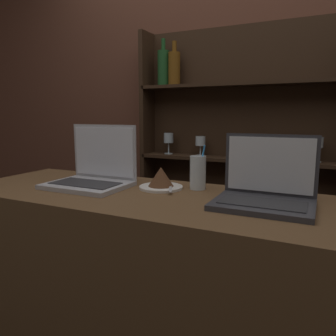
{
  "coord_description": "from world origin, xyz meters",
  "views": [
    {
      "loc": [
        0.54,
        -0.77,
        1.26
      ],
      "look_at": [
        0.03,
        0.31,
        1.06
      ],
      "focal_mm": 35.0,
      "sensor_mm": 36.0,
      "label": 1
    }
  ],
  "objects_px": {
    "laptop_far": "(265,190)",
    "cake_plate": "(161,180)",
    "laptop_near": "(94,172)",
    "water_glass": "(198,173)"
  },
  "relations": [
    {
      "from": "laptop_far",
      "to": "cake_plate",
      "type": "height_order",
      "value": "laptop_far"
    },
    {
      "from": "laptop_far",
      "to": "cake_plate",
      "type": "bearing_deg",
      "value": 170.99
    },
    {
      "from": "cake_plate",
      "to": "laptop_near",
      "type": "bearing_deg",
      "value": -166.54
    },
    {
      "from": "laptop_far",
      "to": "water_glass",
      "type": "height_order",
      "value": "laptop_far"
    },
    {
      "from": "laptop_far",
      "to": "water_glass",
      "type": "bearing_deg",
      "value": 156.56
    },
    {
      "from": "cake_plate",
      "to": "water_glass",
      "type": "xyz_separation_m",
      "value": [
        0.14,
        0.06,
        0.03
      ]
    },
    {
      "from": "water_glass",
      "to": "cake_plate",
      "type": "bearing_deg",
      "value": -157.82
    },
    {
      "from": "laptop_far",
      "to": "cake_plate",
      "type": "relative_size",
      "value": 1.74
    },
    {
      "from": "laptop_far",
      "to": "water_glass",
      "type": "xyz_separation_m",
      "value": [
        -0.28,
        0.12,
        0.02
      ]
    },
    {
      "from": "cake_plate",
      "to": "water_glass",
      "type": "bearing_deg",
      "value": 22.18
    }
  ]
}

